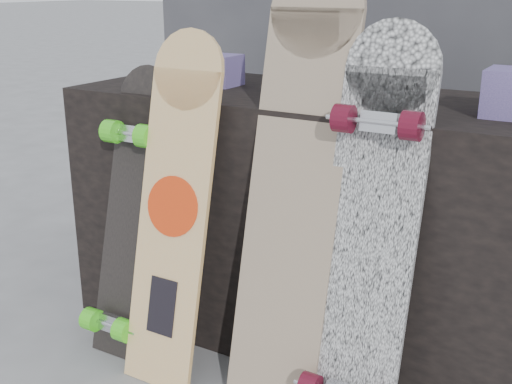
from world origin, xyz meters
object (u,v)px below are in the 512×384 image
Objects in this scene: longboard_geisha at (175,201)px; skateboard_dark at (130,211)px; longboard_celtic at (296,178)px; longboard_cascadia at (369,231)px; vendor_table at (323,219)px.

longboard_geisha is 1.13× the size of skateboard_dark.
longboard_celtic is (0.35, 0.08, 0.10)m from longboard_geisha.
longboard_celtic is 0.24m from longboard_cascadia.
vendor_table is 0.48m from longboard_cascadia.
skateboard_dark is (-0.77, -0.01, -0.09)m from longboard_cascadia.
longboard_celtic is at bearing -78.85° from vendor_table.
skateboard_dark is (-0.55, -0.04, -0.18)m from longboard_celtic.
longboard_celtic reaches higher than longboard_geisha.
longboard_geisha is at bearing -175.50° from longboard_cascadia.
vendor_table is at bearing 128.46° from longboard_cascadia.
longboard_cascadia reaches higher than vendor_table.
skateboard_dark is (-0.20, 0.04, -0.08)m from longboard_geisha.
longboard_geisha is 0.37m from longboard_celtic.
longboard_cascadia is at bearing 0.69° from skateboard_dark.
longboard_geisha is 0.96× the size of longboard_cascadia.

